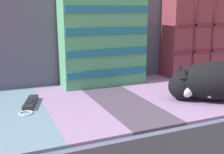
{
  "coord_description": "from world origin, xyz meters",
  "views": [
    {
      "loc": [
        -0.66,
        -0.92,
        0.73
      ],
      "look_at": [
        -0.23,
        0.06,
        0.48
      ],
      "focal_mm": 45.0,
      "sensor_mm": 36.0,
      "label": 1
    }
  ],
  "objects_px": {
    "throw_pillow_quilted": "(195,37)",
    "game_remote_far": "(30,103)",
    "couch": "(151,129)",
    "throw_pillow_striped": "(103,40)",
    "sleeping_cat": "(214,82)"
  },
  "relations": [
    {
      "from": "couch",
      "to": "throw_pillow_striped",
      "type": "relative_size",
      "value": 4.38
    },
    {
      "from": "couch",
      "to": "sleeping_cat",
      "type": "distance_m",
      "value": 0.38
    },
    {
      "from": "game_remote_far",
      "to": "couch",
      "type": "bearing_deg",
      "value": -0.11
    },
    {
      "from": "game_remote_far",
      "to": "throw_pillow_quilted",
      "type": "bearing_deg",
      "value": 11.75
    },
    {
      "from": "sleeping_cat",
      "to": "couch",
      "type": "bearing_deg",
      "value": 124.98
    },
    {
      "from": "throw_pillow_striped",
      "to": "sleeping_cat",
      "type": "bearing_deg",
      "value": -52.74
    },
    {
      "from": "sleeping_cat",
      "to": "throw_pillow_quilted",
      "type": "bearing_deg",
      "value": 59.77
    },
    {
      "from": "couch",
      "to": "game_remote_far",
      "type": "distance_m",
      "value": 0.58
    },
    {
      "from": "throw_pillow_striped",
      "to": "sleeping_cat",
      "type": "distance_m",
      "value": 0.54
    },
    {
      "from": "throw_pillow_striped",
      "to": "couch",
      "type": "bearing_deg",
      "value": -50.35
    },
    {
      "from": "couch",
      "to": "throw_pillow_striped",
      "type": "xyz_separation_m",
      "value": [
        -0.16,
        0.2,
        0.41
      ]
    },
    {
      "from": "couch",
      "to": "throw_pillow_striped",
      "type": "bearing_deg",
      "value": 129.65
    },
    {
      "from": "throw_pillow_quilted",
      "to": "throw_pillow_striped",
      "type": "distance_m",
      "value": 0.56
    },
    {
      "from": "throw_pillow_striped",
      "to": "sleeping_cat",
      "type": "height_order",
      "value": "throw_pillow_striped"
    },
    {
      "from": "throw_pillow_quilted",
      "to": "game_remote_far",
      "type": "relative_size",
      "value": 2.07
    }
  ]
}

